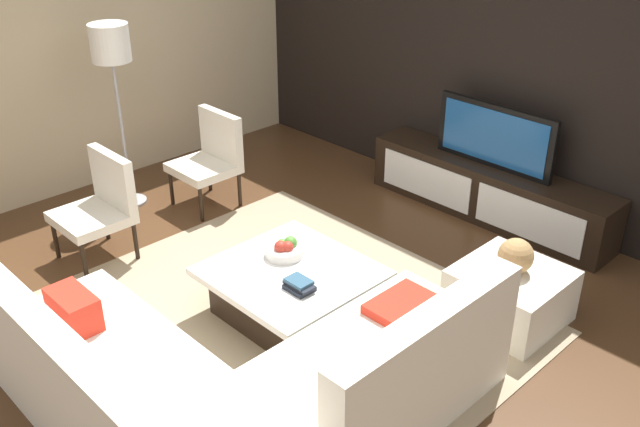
# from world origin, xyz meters

# --- Properties ---
(ground_plane) EXTENTS (14.00, 14.00, 0.00)m
(ground_plane) POSITION_xyz_m (0.00, 0.00, 0.00)
(ground_plane) COLOR #4C301C
(feature_wall_back) EXTENTS (6.40, 0.12, 2.80)m
(feature_wall_back) POSITION_xyz_m (0.00, 2.70, 1.40)
(feature_wall_back) COLOR black
(feature_wall_back) RESTS_ON ground
(side_wall_left) EXTENTS (0.12, 5.20, 2.80)m
(side_wall_left) POSITION_xyz_m (-3.20, 0.20, 1.40)
(side_wall_left) COLOR #C6B28E
(side_wall_left) RESTS_ON ground
(area_rug) EXTENTS (3.15, 2.79, 0.01)m
(area_rug) POSITION_xyz_m (-0.10, 0.00, 0.01)
(area_rug) COLOR tan
(area_rug) RESTS_ON ground
(media_console) EXTENTS (2.34, 0.45, 0.50)m
(media_console) POSITION_xyz_m (-0.00, 2.40, 0.25)
(media_console) COLOR black
(media_console) RESTS_ON ground
(television) EXTENTS (1.14, 0.06, 0.56)m
(television) POSITION_xyz_m (0.00, 2.40, 0.78)
(television) COLOR black
(television) RESTS_ON media_console
(sectional_couch) EXTENTS (2.31, 2.34, 0.83)m
(sectional_couch) POSITION_xyz_m (0.50, -0.87, 0.29)
(sectional_couch) COLOR silver
(sectional_couch) RESTS_ON ground
(coffee_table) EXTENTS (1.07, 1.03, 0.38)m
(coffee_table) POSITION_xyz_m (-0.10, 0.10, 0.20)
(coffee_table) COLOR black
(coffee_table) RESTS_ON ground
(accent_chair_near) EXTENTS (0.56, 0.53, 0.87)m
(accent_chair_near) POSITION_xyz_m (-1.79, -0.42, 0.49)
(accent_chair_near) COLOR black
(accent_chair_near) RESTS_ON ground
(floor_lamp) EXTENTS (0.34, 0.34, 1.68)m
(floor_lamp) POSITION_xyz_m (-2.50, 0.22, 1.43)
(floor_lamp) COLOR #A5A5AA
(floor_lamp) RESTS_ON ground
(ottoman) EXTENTS (0.70, 0.70, 0.40)m
(ottoman) POSITION_xyz_m (1.01, 1.17, 0.20)
(ottoman) COLOR silver
(ottoman) RESTS_ON ground
(fruit_bowl) EXTENTS (0.28, 0.28, 0.14)m
(fruit_bowl) POSITION_xyz_m (-0.28, 0.20, 0.43)
(fruit_bowl) COLOR silver
(fruit_bowl) RESTS_ON coffee_table
(accent_chair_far) EXTENTS (0.55, 0.52, 0.87)m
(accent_chair_far) POSITION_xyz_m (-1.96, 0.80, 0.49)
(accent_chair_far) COLOR black
(accent_chair_far) RESTS_ON ground
(decorative_ball) EXTENTS (0.25, 0.25, 0.25)m
(decorative_ball) POSITION_xyz_m (1.01, 1.17, 0.52)
(decorative_ball) COLOR #AD8451
(decorative_ball) RESTS_ON ottoman
(book_stack) EXTENTS (0.21, 0.15, 0.07)m
(book_stack) POSITION_xyz_m (0.12, -0.02, 0.42)
(book_stack) COLOR #1E232D
(book_stack) RESTS_ON coffee_table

